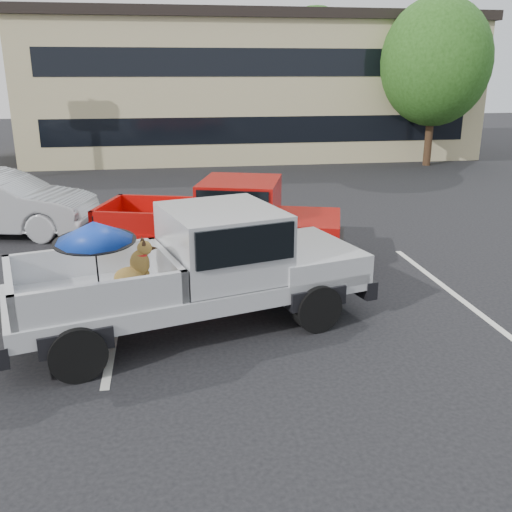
# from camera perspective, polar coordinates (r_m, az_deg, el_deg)

# --- Properties ---
(ground) EXTENTS (90.00, 90.00, 0.00)m
(ground) POSITION_cam_1_polar(r_m,az_deg,el_deg) (8.36, 6.62, -9.78)
(ground) COLOR black
(ground) RESTS_ON ground
(stripe_left) EXTENTS (0.12, 5.00, 0.01)m
(stripe_left) POSITION_cam_1_polar(r_m,az_deg,el_deg) (9.94, -13.60, -5.48)
(stripe_left) COLOR silver
(stripe_left) RESTS_ON ground
(stripe_right) EXTENTS (0.12, 5.00, 0.01)m
(stripe_right) POSITION_cam_1_polar(r_m,az_deg,el_deg) (11.12, 18.92, -3.39)
(stripe_right) COLOR silver
(stripe_right) RESTS_ON ground
(motel_building) EXTENTS (20.40, 8.40, 6.30)m
(motel_building) POSITION_cam_1_polar(r_m,az_deg,el_deg) (28.39, -0.75, 16.69)
(motel_building) COLOR tan
(motel_building) RESTS_ON ground
(tree_right) EXTENTS (4.46, 4.46, 6.78)m
(tree_right) POSITION_cam_1_polar(r_m,az_deg,el_deg) (25.62, 17.53, 18.00)
(tree_right) COLOR #332114
(tree_right) RESTS_ON ground
(tree_back) EXTENTS (4.68, 4.68, 7.11)m
(tree_back) POSITION_cam_1_polar(r_m,az_deg,el_deg) (32.14, 5.90, 18.91)
(tree_back) COLOR #332114
(tree_back) RESTS_ON ground
(silver_pickup) EXTENTS (6.01, 3.41, 2.06)m
(silver_pickup) POSITION_cam_1_polar(r_m,az_deg,el_deg) (8.89, -4.78, -0.60)
(silver_pickup) COLOR black
(silver_pickup) RESTS_ON ground
(red_pickup) EXTENTS (5.63, 3.32, 1.76)m
(red_pickup) POSITION_cam_1_polar(r_m,az_deg,el_deg) (11.94, -2.33, 3.86)
(red_pickup) COLOR black
(red_pickup) RESTS_ON ground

